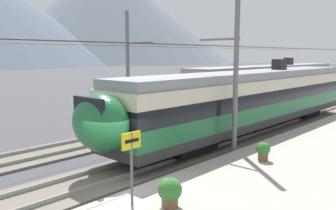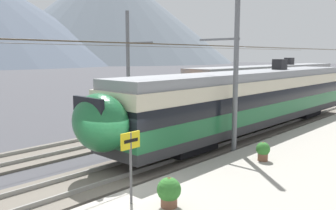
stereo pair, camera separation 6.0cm
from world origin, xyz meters
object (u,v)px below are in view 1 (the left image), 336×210
(train_near_platform, at_px, (249,98))
(catenary_mast_mid, at_px, (233,67))
(catenary_mast_far_side, at_px, (129,68))
(potted_plant_by_shelter, at_px, (170,191))
(potted_plant_platform_edge, at_px, (263,150))
(platform_sign, at_px, (131,152))
(train_far_track, at_px, (268,83))

(train_near_platform, relative_size, catenary_mast_mid, 0.52)
(catenary_mast_far_side, bearing_deg, potted_plant_by_shelter, -126.00)
(train_near_platform, relative_size, potted_plant_platform_edge, 29.34)
(potted_plant_platform_edge, bearing_deg, potted_plant_by_shelter, -177.94)
(potted_plant_platform_edge, xyz_separation_m, potted_plant_by_shelter, (-6.08, -0.22, 0.04))
(train_near_platform, height_order, catenary_mast_far_side, catenary_mast_far_side)
(platform_sign, distance_m, potted_plant_platform_edge, 6.84)
(train_near_platform, height_order, train_far_track, same)
(platform_sign, xyz_separation_m, potted_plant_by_shelter, (0.62, -0.98, -1.12))
(potted_plant_platform_edge, bearing_deg, train_near_platform, 35.57)
(train_near_platform, bearing_deg, platform_sign, -165.42)
(train_near_platform, distance_m, train_far_track, 12.93)
(catenary_mast_mid, bearing_deg, platform_sign, -169.87)
(platform_sign, height_order, potted_plant_platform_edge, platform_sign)
(platform_sign, bearing_deg, train_near_platform, 14.58)
(catenary_mast_mid, distance_m, potted_plant_platform_edge, 4.10)
(train_near_platform, distance_m, catenary_mast_far_side, 7.95)
(platform_sign, xyz_separation_m, potted_plant_platform_edge, (6.70, -0.76, -1.16))
(train_near_platform, xyz_separation_m, train_far_track, (11.98, 4.87, 0.00))
(catenary_mast_far_side, xyz_separation_m, potted_plant_by_shelter, (-8.02, -11.04, -3.13))
(potted_plant_platform_edge, bearing_deg, platform_sign, 173.54)
(catenary_mast_mid, xyz_separation_m, platform_sign, (-7.52, -1.34, -2.26))
(catenary_mast_mid, relative_size, potted_plant_by_shelter, 50.70)
(train_far_track, xyz_separation_m, catenary_mast_far_side, (-15.54, 2.02, 1.78))
(train_near_platform, xyz_separation_m, platform_sign, (-12.20, -3.17, -0.22))
(potted_plant_by_shelter, bearing_deg, train_far_track, 20.95)
(platform_sign, bearing_deg, train_far_track, 18.40)
(platform_sign, distance_m, potted_plant_by_shelter, 1.61)
(catenary_mast_far_side, bearing_deg, catenary_mast_mid, -97.32)
(catenary_mast_mid, xyz_separation_m, catenary_mast_far_side, (1.12, 8.72, -0.25))
(catenary_mast_mid, height_order, catenary_mast_far_side, catenary_mast_mid)
(platform_sign, bearing_deg, catenary_mast_mid, 10.13)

